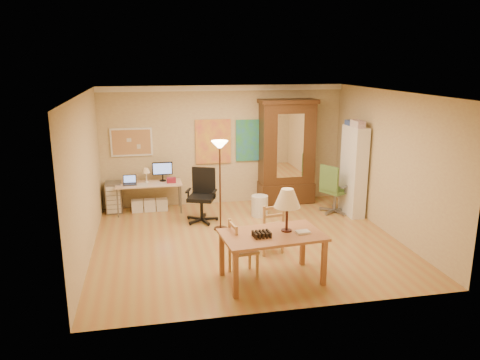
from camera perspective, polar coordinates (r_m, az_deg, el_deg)
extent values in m
plane|color=#A56F3A|center=(8.69, 0.84, -7.47)|extent=(5.50, 5.50, 0.00)
cube|color=white|center=(10.49, -1.99, 11.15)|extent=(5.50, 0.08, 0.12)
cube|color=tan|center=(10.50, -13.09, 4.52)|extent=(0.90, 0.04, 0.62)
cube|color=yellow|center=(10.60, -3.28, 4.70)|extent=(0.80, 0.04, 1.00)
cube|color=teal|center=(10.76, 1.48, 4.86)|extent=(0.75, 0.04, 0.95)
cube|color=brown|center=(6.99, 3.94, -6.71)|extent=(1.57, 1.03, 0.04)
cube|color=brown|center=(6.61, -0.54, -11.50)|extent=(0.08, 0.08, 0.71)
cube|color=brown|center=(7.07, 10.20, -9.92)|extent=(0.08, 0.08, 0.71)
cube|color=brown|center=(7.27, -2.24, -8.99)|extent=(0.08, 0.08, 0.71)
cube|color=brown|center=(7.69, 7.64, -7.75)|extent=(0.08, 0.08, 0.71)
cylinder|color=black|center=(7.11, 5.68, -6.12)|extent=(0.16, 0.16, 0.02)
cylinder|color=black|center=(7.04, 5.72, -4.68)|extent=(0.04, 0.04, 0.40)
cone|color=#F9E8C3|center=(6.95, 5.79, -2.20)|extent=(0.40, 0.40, 0.28)
cube|color=beige|center=(7.05, 7.65, -6.30)|extent=(0.21, 0.17, 0.03)
cube|color=black|center=(6.84, 2.66, -6.62)|extent=(0.30, 0.24, 0.08)
cube|color=tan|center=(8.13, 3.57, -5.89)|extent=(0.48, 0.47, 0.04)
cube|color=tan|center=(8.42, 4.14, -6.76)|extent=(0.04, 0.04, 0.40)
cube|color=tan|center=(8.28, 1.91, -7.12)|extent=(0.04, 0.04, 0.40)
cube|color=tan|center=(8.14, 5.21, -7.55)|extent=(0.04, 0.04, 0.40)
cube|color=tan|center=(7.99, 2.92, -7.94)|extent=(0.04, 0.04, 0.40)
cube|color=tan|center=(7.98, 5.28, -4.51)|extent=(0.04, 0.04, 0.47)
cube|color=tan|center=(7.83, 2.96, -4.85)|extent=(0.04, 0.04, 0.47)
cube|color=tan|center=(7.89, 4.14, -4.36)|extent=(0.36, 0.10, 0.05)
cube|color=tan|center=(7.25, 0.40, -8.52)|extent=(0.43, 0.45, 0.04)
cube|color=tan|center=(7.24, 2.12, -10.45)|extent=(0.04, 0.04, 0.40)
cube|color=tan|center=(7.54, 1.18, -9.39)|extent=(0.04, 0.04, 0.40)
cube|color=tan|center=(7.14, -0.43, -10.81)|extent=(0.04, 0.04, 0.40)
cube|color=tan|center=(7.44, -1.27, -9.71)|extent=(0.04, 0.04, 0.40)
cube|color=tan|center=(6.96, -0.44, -7.47)|extent=(0.04, 0.04, 0.46)
cube|color=tan|center=(7.27, -1.29, -6.49)|extent=(0.04, 0.04, 0.46)
cube|color=tan|center=(7.10, -0.87, -6.62)|extent=(0.07, 0.35, 0.05)
cylinder|color=#41261A|center=(9.28, -2.38, -5.92)|extent=(0.26, 0.26, 0.03)
cylinder|color=#41261A|center=(9.02, -2.44, -0.95)|extent=(0.03, 0.03, 1.66)
cone|color=#FFE0A5|center=(8.84, -2.50, 4.37)|extent=(0.32, 0.32, 0.13)
cube|color=beige|center=(10.33, -11.07, -0.45)|extent=(1.42, 0.62, 0.03)
cylinder|color=slate|center=(10.19, -14.70, -2.77)|extent=(0.03, 0.03, 0.62)
cylinder|color=slate|center=(10.19, -7.23, -2.40)|extent=(0.03, 0.03, 0.62)
cylinder|color=slate|center=(10.70, -14.56, -1.94)|extent=(0.03, 0.03, 0.62)
cylinder|color=slate|center=(10.69, -7.44, -1.59)|extent=(0.03, 0.03, 0.62)
cube|color=black|center=(10.29, -13.28, -0.51)|extent=(0.28, 0.19, 0.01)
cube|color=black|center=(10.41, -13.29, 0.19)|extent=(0.28, 0.05, 0.18)
cube|color=black|center=(10.40, -9.45, 1.40)|extent=(0.44, 0.04, 0.28)
cone|color=#F9E8C3|center=(10.35, -11.39, 1.15)|extent=(0.18, 0.18, 0.11)
cube|color=beige|center=(10.20, -11.81, -0.59)|extent=(0.22, 0.28, 0.01)
cube|color=maroon|center=(10.28, -8.37, -0.02)|extent=(0.19, 0.14, 0.11)
cube|color=white|center=(10.52, -12.39, -3.10)|extent=(0.25, 0.21, 0.27)
cube|color=white|center=(10.51, -10.94, -3.03)|extent=(0.25, 0.21, 0.27)
cube|color=silver|center=(10.52, -9.49, -2.95)|extent=(0.25, 0.21, 0.27)
cylinder|color=black|center=(9.64, -4.70, -3.59)|extent=(0.06, 0.06, 0.42)
cube|color=black|center=(9.57, -4.73, -2.21)|extent=(0.65, 0.63, 0.07)
cube|color=black|center=(9.70, -4.43, -0.02)|extent=(0.47, 0.22, 0.55)
cube|color=black|center=(9.60, -6.34, -1.28)|extent=(0.15, 0.31, 0.03)
cube|color=black|center=(9.47, -3.13, -1.43)|extent=(0.15, 0.31, 0.03)
cylinder|color=slate|center=(10.40, 11.46, -2.52)|extent=(0.06, 0.06, 0.41)
cube|color=#436D31|center=(10.34, 11.52, -1.27)|extent=(0.65, 0.66, 0.07)
cube|color=#436D31|center=(10.09, 10.80, 0.19)|extent=(0.27, 0.44, 0.53)
cube|color=slate|center=(10.14, 12.73, -0.80)|extent=(0.29, 0.18, 0.03)
cube|color=slate|center=(10.46, 10.42, -0.21)|extent=(0.29, 0.18, 0.03)
cube|color=slate|center=(10.56, -15.11, -2.04)|extent=(0.34, 0.38, 0.67)
cube|color=silver|center=(10.36, -15.18, -2.35)|extent=(0.29, 0.02, 0.58)
cube|color=#351F0E|center=(10.79, 5.69, 3.24)|extent=(1.21, 0.55, 2.31)
cube|color=#351F0E|center=(11.01, 5.57, -1.43)|extent=(1.26, 0.59, 0.46)
cube|color=white|center=(10.49, 6.17, 4.12)|extent=(0.61, 0.01, 1.43)
cube|color=#351F0E|center=(10.63, 5.85, 9.54)|extent=(1.30, 0.62, 0.09)
cube|color=white|center=(10.20, 13.68, 1.06)|extent=(0.29, 0.76, 1.91)
cube|color=#993333|center=(10.18, 13.65, -1.85)|extent=(0.17, 0.38, 0.23)
cube|color=#334C99|center=(10.23, 13.25, 4.72)|extent=(0.17, 0.27, 0.19)
cylinder|color=silver|center=(9.99, 2.41, -3.16)|extent=(0.36, 0.36, 0.45)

